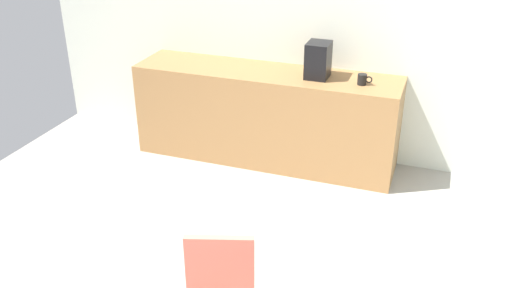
% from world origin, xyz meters
% --- Properties ---
extents(wall_back, '(6.00, 0.10, 2.60)m').
position_xyz_m(wall_back, '(0.00, 3.00, 1.30)').
color(wall_back, silver).
rests_on(wall_back, ground_plane).
extents(counter_block, '(2.50, 0.60, 0.90)m').
position_xyz_m(counter_block, '(-0.56, 2.65, 0.45)').
color(counter_block, '#9E7042').
rests_on(counter_block, ground_plane).
extents(mug_white, '(0.13, 0.08, 0.09)m').
position_xyz_m(mug_white, '(0.34, 2.59, 0.95)').
color(mug_white, black).
rests_on(mug_white, counter_block).
extents(coffee_maker, '(0.20, 0.24, 0.32)m').
position_xyz_m(coffee_maker, '(-0.07, 2.65, 1.06)').
color(coffee_maker, black).
rests_on(coffee_maker, counter_block).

